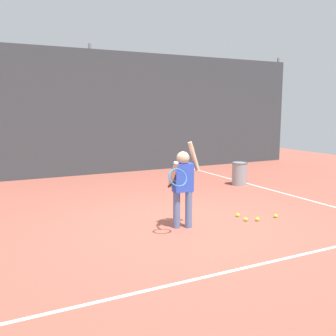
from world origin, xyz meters
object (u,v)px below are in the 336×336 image
ball_hopper (240,173)px  tennis_ball_1 (257,219)px  tennis_ball_4 (246,219)px  tennis_player (183,182)px  tennis_ball_0 (276,216)px  tennis_ball_5 (238,215)px

ball_hopper → tennis_ball_1: 3.08m
tennis_ball_1 → tennis_ball_4: bearing=155.3°
ball_hopper → tennis_ball_4: (-1.79, -2.53, -0.26)m
ball_hopper → tennis_player: bearing=-140.8°
tennis_ball_0 → tennis_ball_1: size_ratio=1.00×
ball_hopper → tennis_ball_4: bearing=-125.3°
tennis_player → tennis_ball_5: bearing=9.3°
tennis_ball_4 → tennis_ball_0: bearing=-6.7°
tennis_ball_1 → tennis_ball_4: same height
tennis_ball_0 → tennis_ball_5: same height
tennis_player → tennis_ball_5: 1.35m
ball_hopper → tennis_ball_5: 2.87m
tennis_player → tennis_ball_4: bearing=-4.4°
tennis_ball_1 → tennis_ball_5: 0.38m
tennis_ball_0 → tennis_ball_4: same height
tennis_player → tennis_ball_1: tennis_player is taller
tennis_player → tennis_ball_0: tennis_player is taller
tennis_ball_1 → tennis_ball_5: same height
tennis_ball_4 → tennis_ball_5: size_ratio=1.00×
tennis_ball_0 → tennis_ball_4: bearing=173.3°
tennis_ball_1 → tennis_ball_4: 0.20m
tennis_ball_1 → ball_hopper: bearing=58.3°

